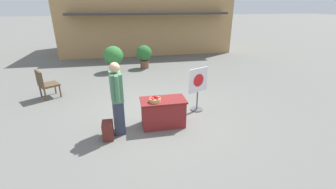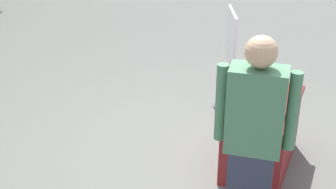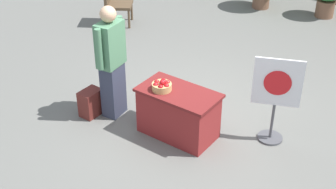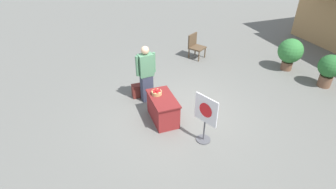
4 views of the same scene
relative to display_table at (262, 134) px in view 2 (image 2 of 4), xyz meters
name	(u,v)px [view 2 (image 2 of 4)]	position (x,y,z in m)	size (l,w,h in m)	color
ground_plane	(210,158)	(-0.09, 0.51, -0.36)	(120.00, 120.00, 0.00)	slate
display_table	(262,134)	(0.00, 0.00, 0.00)	(1.14, 0.63, 0.72)	maroon
apple_basket	(271,107)	(-0.22, -0.10, 0.42)	(0.28, 0.28, 0.16)	tan
person_visitor	(253,143)	(-1.11, -0.13, 0.54)	(0.31, 0.61, 1.75)	#33384C
poster_board	(230,56)	(1.14, 0.68, 0.36)	(0.62, 0.36, 1.28)	#4C4C51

